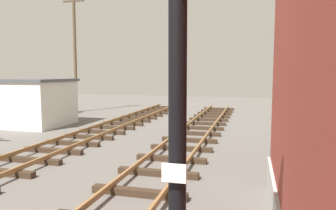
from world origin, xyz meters
The scene contains 5 objects.
signal_mast centered at (3.15, 1.44, 3.14)m, with size 0.36×0.40×4.97m.
control_hut centered at (-8.17, 14.32, 1.39)m, with size 3.00×3.80×2.76m.
parked_car_red centered at (-11.63, 19.41, 0.90)m, with size 4.20×2.04×1.76m.
parked_car_green centered at (-14.52, 19.85, 0.90)m, with size 4.20×2.04×1.76m.
utility_pole_far centered at (-9.73, 20.82, 4.73)m, with size 1.80×0.24×9.08m.
Camera 1 is at (3.85, -1.51, 3.07)m, focal length 33.66 mm.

